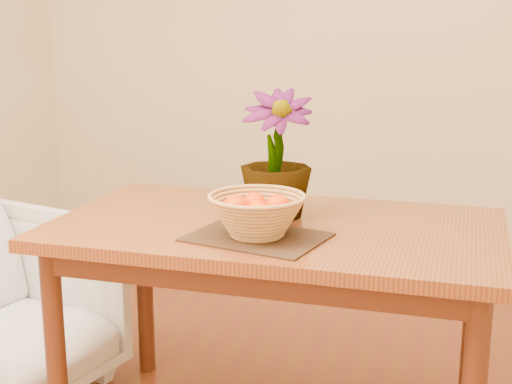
# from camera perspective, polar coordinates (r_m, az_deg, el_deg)

# --- Properties ---
(wall_back) EXTENTS (4.00, 0.02, 2.70)m
(wall_back) POSITION_cam_1_polar(r_m,az_deg,el_deg) (4.08, 8.96, 12.93)
(wall_back) COLOR #FFEEC2
(wall_back) RESTS_ON floor
(table) EXTENTS (1.40, 0.80, 0.75)m
(table) POSITION_cam_1_polar(r_m,az_deg,el_deg) (2.28, 1.60, -4.62)
(table) COLOR brown
(table) RESTS_ON floor
(placemat) EXTENTS (0.43, 0.36, 0.01)m
(placemat) POSITION_cam_1_polar(r_m,az_deg,el_deg) (2.09, 0.07, -3.62)
(placemat) COLOR #382514
(placemat) RESTS_ON table
(wicker_basket) EXTENTS (0.29, 0.29, 0.12)m
(wicker_basket) POSITION_cam_1_polar(r_m,az_deg,el_deg) (2.08, 0.07, -2.01)
(wicker_basket) COLOR tan
(wicker_basket) RESTS_ON placemat
(orange_pile) EXTENTS (0.19, 0.18, 0.08)m
(orange_pile) POSITION_cam_1_polar(r_m,az_deg,el_deg) (2.07, 0.07, -1.30)
(orange_pile) COLOR #FF5504
(orange_pile) RESTS_ON wicker_basket
(potted_plant) EXTENTS (0.27, 0.27, 0.41)m
(potted_plant) POSITION_cam_1_polar(r_m,az_deg,el_deg) (2.28, 1.61, 3.01)
(potted_plant) COLOR #204E16
(potted_plant) RESTS_ON table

